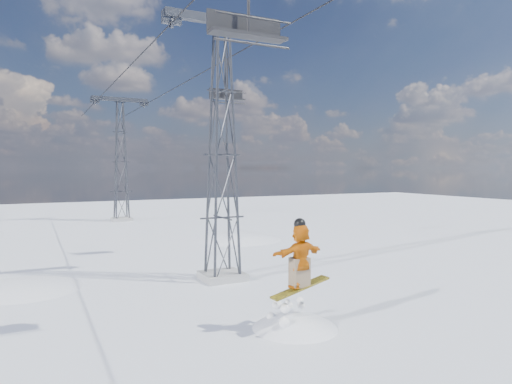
% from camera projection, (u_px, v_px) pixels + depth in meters
% --- Properties ---
extents(ground, '(120.00, 120.00, 0.00)m').
position_uv_depth(ground, '(304.00, 345.00, 12.64)').
color(ground, white).
rests_on(ground, ground).
extents(lift_tower_near, '(5.20, 1.80, 11.43)m').
position_uv_depth(lift_tower_near, '(222.00, 156.00, 19.87)').
color(lift_tower_near, '#999999').
rests_on(lift_tower_near, ground).
extents(lift_tower_far, '(5.20, 1.80, 11.43)m').
position_uv_depth(lift_tower_far, '(121.00, 162.00, 42.26)').
color(lift_tower_far, '#999999').
rests_on(lift_tower_far, ground).
extents(haul_cables, '(4.46, 51.00, 0.06)m').
position_uv_depth(haul_cables, '(156.00, 78.00, 29.89)').
color(haul_cables, black).
rests_on(haul_cables, ground).
extents(snowboarder_jump, '(4.40, 4.40, 7.38)m').
position_uv_depth(snowboarder_jump, '(295.00, 379.00, 14.09)').
color(snowboarder_jump, white).
rests_on(snowboarder_jump, ground).
extents(lift_chair_near, '(2.18, 0.63, 2.71)m').
position_uv_depth(lift_chair_near, '(247.00, 28.00, 12.21)').
color(lift_chair_near, black).
rests_on(lift_chair_near, ground).
extents(lift_chair_mid, '(1.97, 0.57, 2.44)m').
position_uv_depth(lift_chair_mid, '(227.00, 95.00, 24.86)').
color(lift_chair_mid, black).
rests_on(lift_chair_mid, ground).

